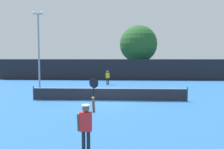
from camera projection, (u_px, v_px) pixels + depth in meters
name	position (u px, v px, depth m)	size (l,w,h in m)	color
ground_plane	(109.00, 101.00, 17.17)	(120.00, 120.00, 0.00)	#235693
tennis_net	(109.00, 94.00, 17.13)	(11.50, 0.08, 1.07)	#232328
perimeter_fence	(116.00, 70.00, 32.92)	(34.01, 0.12, 2.97)	black
player_serving	(86.00, 122.00, 7.44)	(0.67, 0.40, 2.55)	red
player_receiving	(108.00, 76.00, 27.22)	(0.57, 0.24, 1.63)	yellow
tennis_ball	(110.00, 95.00, 19.90)	(0.07, 0.07, 0.07)	#CCE033
light_pole	(39.00, 44.00, 24.51)	(1.18, 0.28, 8.06)	gray
large_tree	(138.00, 44.00, 36.11)	(5.84, 5.84, 8.24)	brown
parked_car_near	(72.00, 72.00, 39.86)	(2.35, 4.38, 1.69)	navy
parked_car_mid	(153.00, 71.00, 40.64)	(2.30, 4.37, 1.69)	black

